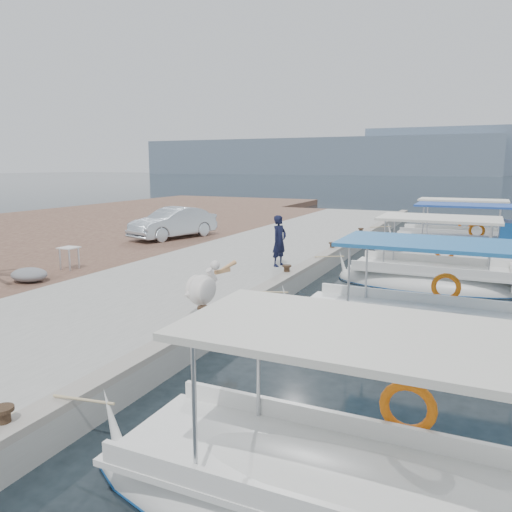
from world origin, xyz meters
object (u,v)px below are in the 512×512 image
Objects in this scene: fishing_caique_e at (456,242)px; parked_car at (173,223)px; fishing_caique_c at (430,282)px; fishing_caique_b at (425,335)px; fishing_caique_d at (470,253)px; pelican at (203,288)px; fisherman at (279,241)px.

parked_car is (-11.95, -6.60, 1.08)m from fishing_caique_e.
fishing_caique_b is at bearing -85.58° from fishing_caique_c.
fishing_caique_d reaches higher than pelican.
fisherman is (-4.73, -1.35, 1.23)m from fishing_caique_c.
fisherman is 0.40× the size of parked_car.
fishing_caique_b is 1.62× the size of parked_car.
fishing_caique_c is 9.29m from fishing_caique_e.
fishing_caique_b is at bearing -89.52° from fishing_caique_e.
fishing_caique_c is 8.42m from pelican.
fisherman is at bearing 95.07° from pelican.
fishing_caique_d is 5.05× the size of pelican.
pelican is 12.39m from parked_car.
fishing_caique_c is 0.91× the size of fishing_caique_e.
fishing_caique_b reaches higher than fisherman.
fishing_caique_d and fishing_caique_e have the same top height.
fishing_caique_c is 12.00m from parked_car.
pelican is (-4.21, -7.23, 0.99)m from fishing_caique_c.
fishing_caique_c reaches higher than fisherman.
pelican is at bearing -105.26° from fishing_caique_e.
fishing_caique_e is at bearing -10.19° from fisherman.
fisherman is at bearing 141.63° from fishing_caique_b.
parked_car is at bearing 126.90° from pelican.
pelican is 0.91× the size of fisherman.
fisherman is (-5.03, -10.63, 1.23)m from fishing_caique_e.
fishing_caique_b is at bearing -113.26° from fisherman.
fishing_caique_b is 14.71m from fishing_caique_e.
fishing_caique_e is 11.82m from fisherman.
parked_car is at bearing 167.02° from fishing_caique_c.
fishing_caique_d is 1.18× the size of fishing_caique_e.
fisherman is at bearing -115.31° from fishing_caique_e.
fishing_caique_b is at bearing -17.49° from parked_car.
fisherman is (-5.15, 4.08, 1.23)m from fishing_caique_b.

